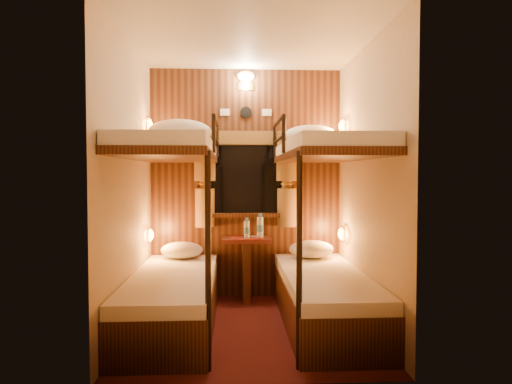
{
  "coord_description": "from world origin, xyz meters",
  "views": [
    {
      "loc": [
        -0.13,
        -3.8,
        1.29
      ],
      "look_at": [
        0.06,
        0.15,
        1.14
      ],
      "focal_mm": 32.0,
      "sensor_mm": 36.0,
      "label": 1
    }
  ],
  "objects": [
    {
      "name": "sachet_a",
      "position": [
        0.09,
        0.9,
        0.65
      ],
      "size": [
        0.09,
        0.07,
        0.01
      ],
      "primitive_type": "cube",
      "rotation": [
        0.0,
        0.0,
        0.18
      ],
      "color": "silver",
      "rests_on": "table"
    },
    {
      "name": "pillow_upper_right",
      "position": [
        0.65,
        0.8,
        1.69
      ],
      "size": [
        0.53,
        0.38,
        0.21
      ],
      "primitive_type": "ellipsoid",
      "color": "silver",
      "rests_on": "bunk_right"
    },
    {
      "name": "pillow_lower_right",
      "position": [
        0.65,
        0.73,
        0.54
      ],
      "size": [
        0.45,
        0.32,
        0.18
      ],
      "primitive_type": "ellipsoid",
      "color": "silver",
      "rests_on": "bunk_right"
    },
    {
      "name": "pillow_lower_left",
      "position": [
        -0.65,
        0.78,
        0.54
      ],
      "size": [
        0.42,
        0.3,
        0.16
      ],
      "primitive_type": "ellipsoid",
      "color": "silver",
      "rests_on": "bunk_left"
    },
    {
      "name": "curtains",
      "position": [
        0.0,
        0.97,
        1.26
      ],
      "size": [
        1.1,
        0.22,
        1.0
      ],
      "color": "brown",
      "rests_on": "back_panel"
    },
    {
      "name": "pillow_upper_left",
      "position": [
        -0.65,
        0.66,
        1.71
      ],
      "size": [
        0.62,
        0.44,
        0.24
      ],
      "primitive_type": "ellipsoid",
      "color": "silver",
      "rests_on": "bunk_left"
    },
    {
      "name": "back_panel",
      "position": [
        0.0,
        1.04,
        1.2
      ],
      "size": [
        2.0,
        0.03,
        2.4
      ],
      "primitive_type": "cube",
      "color": "black",
      "rests_on": "floor"
    },
    {
      "name": "floor",
      "position": [
        0.0,
        0.0,
        0.0
      ],
      "size": [
        2.1,
        2.1,
        0.0
      ],
      "primitive_type": "plane",
      "color": "#3A110F",
      "rests_on": "ground"
    },
    {
      "name": "wall_back",
      "position": [
        0.0,
        1.05,
        1.2
      ],
      "size": [
        2.4,
        0.0,
        2.4
      ],
      "primitive_type": "plane",
      "rotation": [
        1.57,
        0.0,
        0.0
      ],
      "color": "#C6B293",
      "rests_on": "floor"
    },
    {
      "name": "back_fixtures",
      "position": [
        0.0,
        1.0,
        2.25
      ],
      "size": [
        0.54,
        0.09,
        0.48
      ],
      "color": "black",
      "rests_on": "back_panel"
    },
    {
      "name": "bunk_right",
      "position": [
        0.65,
        0.07,
        0.56
      ],
      "size": [
        0.72,
        1.9,
        1.82
      ],
      "color": "black",
      "rests_on": "floor"
    },
    {
      "name": "sachet_b",
      "position": [
        0.08,
        0.95,
        0.65
      ],
      "size": [
        0.08,
        0.06,
        0.01
      ],
      "primitive_type": "cube",
      "rotation": [
        0.0,
        0.0,
        -0.09
      ],
      "color": "silver",
      "rests_on": "table"
    },
    {
      "name": "ceiling",
      "position": [
        0.0,
        0.0,
        2.4
      ],
      "size": [
        2.1,
        2.1,
        0.0
      ],
      "primitive_type": "plane",
      "rotation": [
        3.14,
        0.0,
        0.0
      ],
      "color": "silver",
      "rests_on": "wall_back"
    },
    {
      "name": "bottle_left",
      "position": [
        0.0,
        0.79,
        0.74
      ],
      "size": [
        0.06,
        0.06,
        0.21
      ],
      "rotation": [
        0.0,
        0.0,
        0.3
      ],
      "color": "#99BFE5",
      "rests_on": "table"
    },
    {
      "name": "window",
      "position": [
        0.0,
        1.0,
        1.18
      ],
      "size": [
        1.0,
        0.12,
        0.79
      ],
      "color": "black",
      "rests_on": "back_panel"
    },
    {
      "name": "reading_lamps",
      "position": [
        -0.0,
        0.7,
        1.24
      ],
      "size": [
        2.0,
        0.2,
        1.25
      ],
      "color": "orange",
      "rests_on": "wall_left"
    },
    {
      "name": "wall_left",
      "position": [
        -1.0,
        0.0,
        1.2
      ],
      "size": [
        0.0,
        2.4,
        2.4
      ],
      "primitive_type": "plane",
      "rotation": [
        1.57,
        0.0,
        1.57
      ],
      "color": "#C6B293",
      "rests_on": "floor"
    },
    {
      "name": "table",
      "position": [
        0.0,
        0.85,
        0.41
      ],
      "size": [
        0.5,
        0.34,
        0.66
      ],
      "color": "#5D1C15",
      "rests_on": "floor"
    },
    {
      "name": "bunk_left",
      "position": [
        -0.65,
        0.07,
        0.56
      ],
      "size": [
        0.72,
        1.9,
        1.82
      ],
      "color": "black",
      "rests_on": "floor"
    },
    {
      "name": "wall_front",
      "position": [
        0.0,
        -1.05,
        1.2
      ],
      "size": [
        2.4,
        0.0,
        2.4
      ],
      "primitive_type": "plane",
      "rotation": [
        -1.57,
        0.0,
        0.0
      ],
      "color": "#C6B293",
      "rests_on": "floor"
    },
    {
      "name": "bottle_right",
      "position": [
        0.14,
        0.88,
        0.76
      ],
      "size": [
        0.07,
        0.07,
        0.25
      ],
      "rotation": [
        0.0,
        0.0,
        -0.43
      ],
      "color": "#99BFE5",
      "rests_on": "table"
    },
    {
      "name": "wall_right",
      "position": [
        1.0,
        0.0,
        1.2
      ],
      "size": [
        0.0,
        2.4,
        2.4
      ],
      "primitive_type": "plane",
      "rotation": [
        1.57,
        0.0,
        -1.57
      ],
      "color": "#C6B293",
      "rests_on": "floor"
    }
  ]
}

